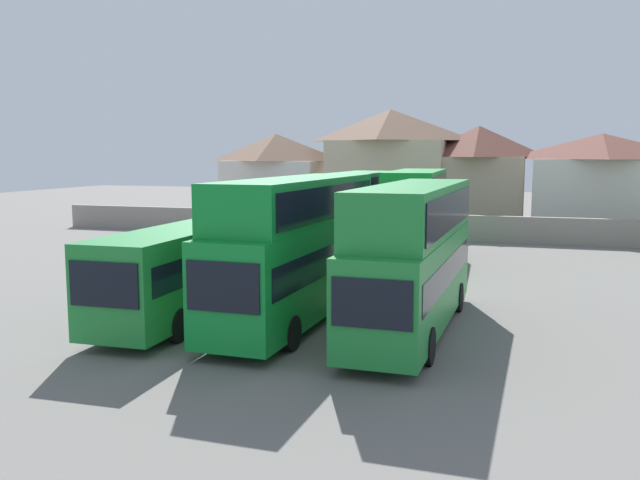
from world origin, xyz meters
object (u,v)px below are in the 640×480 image
Objects in this scene: bus_2 at (297,241)px; bus_3 at (413,249)px; house_terrace_centre at (390,167)px; bus_4 at (352,210)px; house_terrace_left at (276,177)px; bus_1 at (192,264)px; house_terrace_right at (478,177)px; bus_5 at (416,211)px; house_terrace_far_right at (600,183)px.

bus_3 is at bearing 88.41° from bus_2.
bus_3 is 33.68m from house_terrace_centre.
bus_4 is 1.39× the size of house_terrace_left.
bus_1 is 1.38× the size of house_terrace_right.
bus_5 is (1.90, 14.26, -0.03)m from bus_2.
house_terrace_far_right is at bearing 151.58° from bus_1.
bus_5 is (-2.30, 14.49, 0.06)m from bus_3.
house_terrace_right is 9.04m from house_terrace_far_right.
bus_2 is 0.95× the size of bus_4.
house_terrace_far_right is (16.84, 32.65, 1.90)m from bus_1.
bus_5 is 1.04× the size of house_terrace_far_right.
bus_4 is 21.66m from house_terrace_left.
bus_3 is (4.21, -0.23, -0.09)m from bus_2.
house_terrace_centre is 7.16m from house_terrace_right.
house_terrace_right is (1.97, 18.34, 1.32)m from bus_5.
house_terrace_left reaches higher than house_terrace_far_right.
bus_1 is 8.21m from bus_3.
bus_3 is at bearing 90.39° from bus_1.
bus_2 is at bearing 7.87° from bus_4.
bus_2 is 32.77m from house_terrace_centre.
bus_5 is 1.22× the size of house_terrace_left.
house_terrace_right is (17.34, -0.34, 0.24)m from house_terrace_left.
house_terrace_centre is at bearing 178.79° from house_terrace_far_right.
house_terrace_right is 0.80× the size of house_terrace_far_right.
bus_1 is 1.10× the size of house_terrace_far_right.
bus_2 is at bearing -10.64° from bus_5.
bus_1 is 0.98× the size of bus_2.
bus_4 is at bearing -85.48° from house_terrace_centre.
bus_4 is 18.03m from house_terrace_centre.
bus_1 is 0.93× the size of bus_4.
house_terrace_centre reaches higher than house_terrace_right.
house_terrace_centre is at bearing 177.66° from bus_1.
bus_1 is at bearing -103.32° from house_terrace_right.
bus_1 is 34.03m from house_terrace_right.
house_terrace_far_right is at bearing -1.21° from house_terrace_centre.
bus_3 is 0.93× the size of bus_4.
bus_5 is 1.30× the size of house_terrace_right.
house_terrace_right is (7.82, 33.04, 2.25)m from bus_1.
bus_4 is at bearing -156.76° from bus_3.
house_terrace_far_right reaches higher than bus_1.
bus_3 is 1.06× the size of bus_5.
bus_3 is 33.59m from house_terrace_far_right.
house_terrace_centre is (-3.26, 32.54, 2.00)m from bus_2.
bus_3 is 37.60m from house_terrace_left.
bus_2 is 1.09× the size of bus_5.
house_terrace_far_right reaches higher than bus_3.
bus_1 is 1.29× the size of house_terrace_left.
house_terrace_right is at bearing 163.00° from bus_4.
bus_3 is 1.10× the size of house_terrace_far_right.
bus_1 is 1.00× the size of bus_3.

